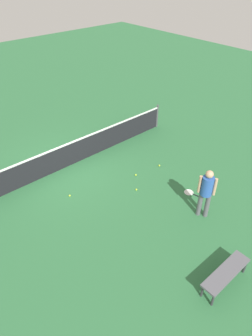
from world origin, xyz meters
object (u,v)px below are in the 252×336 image
tennis_ball_baseline (136,175)px  tennis_ball_by_net (136,190)px  courtside_bench (226,273)px  player_near_side (206,190)px  tennis_ball_near_player (70,196)px  tennis_racket_near_player (190,193)px  tennis_ball_midcourt (159,166)px

tennis_ball_baseline → tennis_ball_by_net: bearing=-131.4°
courtside_bench → player_near_side: bearing=50.0°
player_near_side → tennis_ball_near_player: 4.42m
player_near_side → tennis_ball_baseline: player_near_side is taller
tennis_ball_near_player → courtside_bench: 5.38m
tennis_ball_by_net → courtside_bench: size_ratio=0.04×
player_near_side → tennis_ball_by_net: size_ratio=25.76×
tennis_racket_near_player → tennis_ball_by_net: tennis_ball_by_net is taller
tennis_ball_by_net → tennis_ball_midcourt: same height
tennis_racket_near_player → tennis_ball_near_player: tennis_ball_near_player is taller
tennis_racket_near_player → tennis_ball_baseline: size_ratio=9.18×
tennis_racket_near_player → tennis_ball_midcourt: 1.79m
player_near_side → tennis_racket_near_player: player_near_side is taller
tennis_racket_near_player → courtside_bench: 3.44m
tennis_racket_near_player → player_near_side: bearing=-120.8°
tennis_ball_baseline → tennis_racket_near_player: bearing=-69.3°
tennis_ball_near_player → courtside_bench: courtside_bench is taller
tennis_racket_near_player → tennis_ball_near_player: bearing=141.3°
tennis_ball_baseline → courtside_bench: bearing=-106.2°
tennis_ball_baseline → tennis_ball_near_player: bearing=165.6°
tennis_ball_by_net → tennis_ball_baseline: bearing=48.6°
tennis_ball_midcourt → tennis_racket_near_player: bearing=-101.4°
tennis_ball_baseline → courtside_bench: (-1.34, -4.63, 0.38)m
tennis_ball_near_player → tennis_ball_baseline: bearing=-14.4°
tennis_racket_near_player → tennis_ball_by_net: (-1.27, 1.29, 0.02)m
tennis_ball_by_net → tennis_ball_midcourt: bearing=16.0°
tennis_ball_near_player → courtside_bench: bearing=-78.3°
tennis_ball_baseline → tennis_ball_midcourt: bearing=-8.2°
tennis_ball_midcourt → tennis_ball_baseline: (-1.07, 0.15, 0.00)m
tennis_ball_near_player → tennis_ball_by_net: same height
tennis_ball_near_player → tennis_racket_near_player: bearing=-38.7°
courtside_bench → tennis_ball_midcourt: bearing=61.6°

